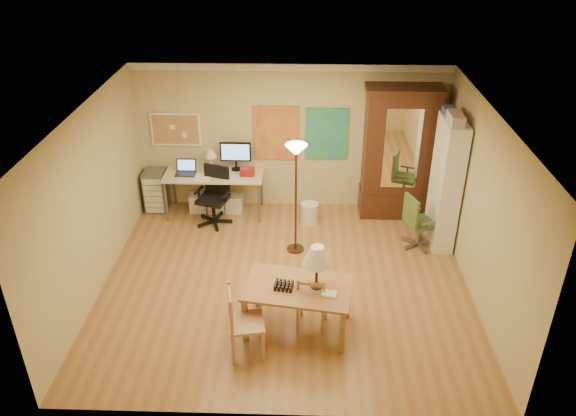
{
  "coord_description": "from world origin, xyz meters",
  "views": [
    {
      "loc": [
        0.26,
        -6.92,
        5.14
      ],
      "look_at": [
        0.03,
        0.3,
        1.13
      ],
      "focal_mm": 35.0,
      "sensor_mm": 36.0,
      "label": 1
    }
  ],
  "objects_px": {
    "dining_table": "(305,278)",
    "computer_desk": "(217,188)",
    "office_chair_black": "(214,208)",
    "bookshelf": "(445,184)",
    "armoire": "(398,161)",
    "office_chair_green": "(417,233)"
  },
  "relations": [
    {
      "from": "office_chair_green",
      "to": "armoire",
      "type": "xyz_separation_m",
      "value": [
        -0.24,
        1.14,
        0.79
      ]
    },
    {
      "from": "computer_desk",
      "to": "office_chair_black",
      "type": "relative_size",
      "value": 1.68
    },
    {
      "from": "computer_desk",
      "to": "bookshelf",
      "type": "bearing_deg",
      "value": -12.98
    },
    {
      "from": "office_chair_green",
      "to": "bookshelf",
      "type": "bearing_deg",
      "value": 23.23
    },
    {
      "from": "armoire",
      "to": "office_chair_green",
      "type": "bearing_deg",
      "value": -78.29
    },
    {
      "from": "armoire",
      "to": "bookshelf",
      "type": "xyz_separation_m",
      "value": [
        0.63,
        -0.97,
        0.04
      ]
    },
    {
      "from": "dining_table",
      "to": "office_chair_black",
      "type": "distance_m",
      "value": 3.28
    },
    {
      "from": "dining_table",
      "to": "computer_desk",
      "type": "relative_size",
      "value": 0.86
    },
    {
      "from": "dining_table",
      "to": "office_chair_black",
      "type": "height_order",
      "value": "dining_table"
    },
    {
      "from": "bookshelf",
      "to": "office_chair_green",
      "type": "bearing_deg",
      "value": -156.77
    },
    {
      "from": "dining_table",
      "to": "armoire",
      "type": "distance_m",
      "value": 3.65
    },
    {
      "from": "dining_table",
      "to": "bookshelf",
      "type": "bearing_deg",
      "value": 45.44
    },
    {
      "from": "computer_desk",
      "to": "armoire",
      "type": "relative_size",
      "value": 0.74
    },
    {
      "from": "office_chair_green",
      "to": "armoire",
      "type": "bearing_deg",
      "value": 101.71
    },
    {
      "from": "dining_table",
      "to": "office_chair_green",
      "type": "distance_m",
      "value": 2.88
    },
    {
      "from": "armoire",
      "to": "bookshelf",
      "type": "height_order",
      "value": "armoire"
    },
    {
      "from": "dining_table",
      "to": "armoire",
      "type": "xyz_separation_m",
      "value": [
        1.63,
        3.27,
        0.21
      ]
    },
    {
      "from": "office_chair_black",
      "to": "bookshelf",
      "type": "distance_m",
      "value": 3.99
    },
    {
      "from": "dining_table",
      "to": "bookshelf",
      "type": "relative_size",
      "value": 0.7
    },
    {
      "from": "computer_desk",
      "to": "armoire",
      "type": "bearing_deg",
      "value": 1.38
    },
    {
      "from": "computer_desk",
      "to": "bookshelf",
      "type": "height_order",
      "value": "bookshelf"
    },
    {
      "from": "office_chair_green",
      "to": "armoire",
      "type": "distance_m",
      "value": 1.41
    }
  ]
}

